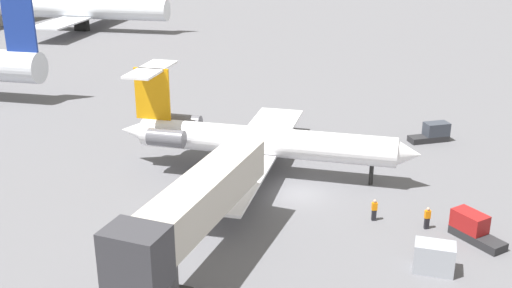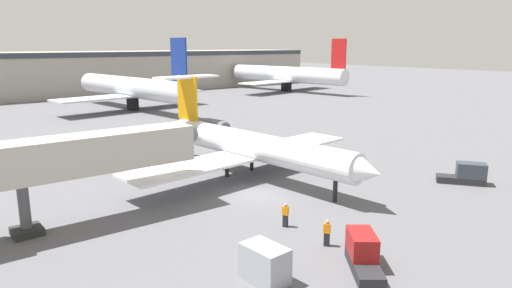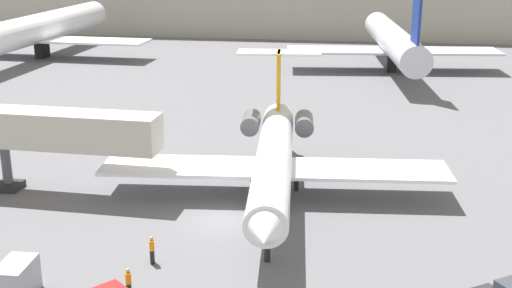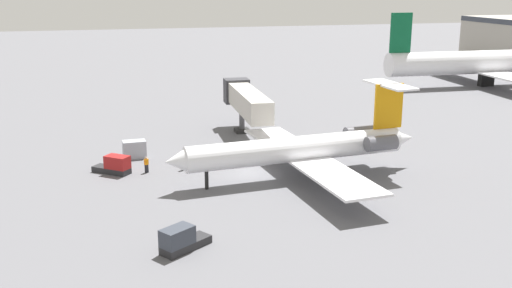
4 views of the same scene
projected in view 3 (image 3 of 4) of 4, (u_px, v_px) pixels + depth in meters
The scene contains 9 objects.
ground_plane at pixel (223, 221), 43.42m from camera, with size 400.00×400.00×0.10m, color #5B5B60.
regional_jet at pixel (274, 155), 46.67m from camera, with size 24.98×26.53×8.90m.
jet_bridge at pixel (33, 129), 46.91m from camera, with size 16.56×3.60×6.44m.
ground_crew_marshaller at pixel (128, 283), 33.89m from camera, with size 0.41×0.47×1.69m.
ground_crew_loader at pixel (152, 250), 37.46m from camera, with size 0.39×0.47×1.69m.
cargo_container_uld at pixel (17, 280), 33.89m from camera, with size 1.64×2.56×1.95m.
terminal_building at pixel (313, 5), 126.93m from camera, with size 167.31×22.01×10.36m.
parked_airliner_west_end at pixel (40, 29), 100.08m from camera, with size 33.69×39.99×13.68m.
parked_airliner_west_mid at pixel (393, 41), 90.13m from camera, with size 29.38×34.63×13.18m.
Camera 3 is at (8.04, -39.12, 17.86)m, focal length 46.34 mm.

